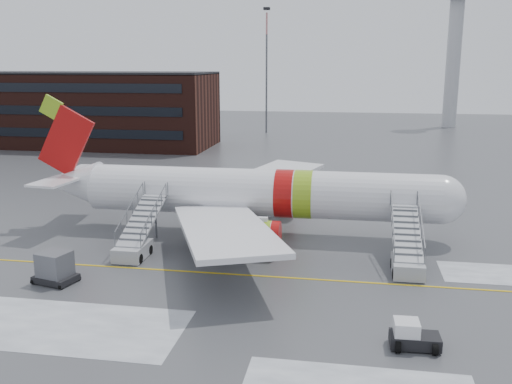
% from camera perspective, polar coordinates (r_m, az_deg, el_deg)
% --- Properties ---
extents(ground, '(260.00, 260.00, 0.00)m').
position_cam_1_polar(ground, '(39.49, -4.66, -7.54)').
color(ground, '#494C4F').
rests_on(ground, ground).
extents(airliner, '(35.03, 32.97, 11.18)m').
position_cam_1_polar(airliner, '(46.02, -0.75, -0.12)').
color(airliner, white).
rests_on(airliner, ground).
extents(airstair_fwd, '(2.05, 7.70, 3.48)m').
position_cam_1_polar(airstair_fwd, '(39.82, 14.86, -6.14)').
color(airstair_fwd, '#A3A7AA').
rests_on(airstair_fwd, ground).
extents(airstair_aft, '(2.05, 7.70, 3.48)m').
position_cam_1_polar(airstair_aft, '(42.48, -11.89, -4.79)').
color(airstair_aft, '#A8AAAF').
rests_on(airstair_aft, ground).
extents(pushback_tug, '(2.47, 1.88, 1.39)m').
position_cam_1_polar(pushback_tug, '(29.80, 15.31, -13.71)').
color(pushback_tug, black).
rests_on(pushback_tug, ground).
extents(uld_container, '(2.83, 2.34, 2.02)m').
position_cam_1_polar(uld_container, '(38.68, -19.46, -7.21)').
color(uld_container, black).
rests_on(uld_container, ground).
extents(terminal_building, '(62.00, 16.11, 12.30)m').
position_cam_1_polar(terminal_building, '(106.12, -21.35, 7.84)').
color(terminal_building, '#3F1E16').
rests_on(terminal_building, ground).
extents(control_tower, '(6.40, 6.40, 30.00)m').
position_cam_1_polar(control_tower, '(132.56, 19.27, 14.25)').
color(control_tower, '#B2B5BA').
rests_on(control_tower, ground).
extents(light_mast_far_n, '(1.20, 1.20, 24.25)m').
position_cam_1_polar(light_mast_far_n, '(115.17, 1.06, 12.82)').
color(light_mast_far_n, '#595B60').
rests_on(light_mast_far_n, ground).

